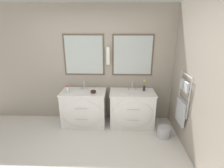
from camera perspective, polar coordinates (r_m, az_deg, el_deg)
The scene contains 11 objects.
wall_back at distance 3.99m, azimuth -5.75°, elevation 6.30°, with size 5.16×0.17×2.60m.
wall_right at distance 3.26m, azimuth 24.75°, elevation 1.58°, with size 0.13×3.61×2.60m.
vanity_left at distance 3.97m, azimuth -9.18°, elevation -7.73°, with size 0.97×0.63×0.79m.
vanity_right at distance 3.92m, azimuth 6.53°, elevation -8.01°, with size 0.97×0.63×0.79m.
faucet_left at distance 3.95m, azimuth -9.07°, elevation -0.47°, with size 0.17×0.12×0.19m.
faucet_right at distance 3.89m, azimuth 6.59°, elevation -0.64°, with size 0.17×0.12×0.19m.
toiletry_bottle at distance 3.82m, azimuth -14.22°, elevation -1.77°, with size 0.07×0.07×0.16m.
amenity_bowl at distance 3.72m, azimuth -6.12°, elevation -2.46°, with size 0.12×0.12×0.07m.
flower_vase at distance 3.86m, azimuth 10.47°, elevation -0.82°, with size 0.05×0.05×0.25m.
soap_dish at distance 3.69m, azimuth 3.83°, elevation -2.88°, with size 0.09×0.06×0.04m.
waste_bin at distance 3.79m, azimuth 16.54°, elevation -14.73°, with size 0.25×0.25×0.22m.
Camera 1 is at (0.54, -2.09, 2.14)m, focal length 28.00 mm.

